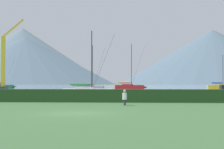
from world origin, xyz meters
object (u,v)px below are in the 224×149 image
Objects in this scene: sailboat_slip_1 at (88,92)px; dock_crane at (4,66)px; sailboat_slip_2 at (91,88)px; sailboat_slip_4 at (2,86)px; sailboat_slip_3 at (221,87)px; sailboat_slip_0 at (129,87)px; person_seated_viewer at (125,97)px.

dock_crane reaches higher than sailboat_slip_1.
sailboat_slip_4 is at bearing 147.15° from sailboat_slip_2.
sailboat_slip_3 is at bearing 30.56° from sailboat_slip_2.
dock_crane reaches higher than sailboat_slip_3.
sailboat_slip_0 reaches higher than sailboat_slip_2.
sailboat_slip_3 is (33.95, 16.94, 0.06)m from sailboat_slip_2.
sailboat_slip_0 is 1.38× the size of sailboat_slip_1.
sailboat_slip_1 is at bearing -115.91° from sailboat_slip_3.
person_seated_viewer is at bearing -96.60° from sailboat_slip_0.
sailboat_slip_2 is at bearing -14.63° from dock_crane.
sailboat_slip_2 is at bearing 92.95° from sailboat_slip_1.
sailboat_slip_3 is 1.02× the size of sailboat_slip_4.
sailboat_slip_2 is (-3.73, 32.29, 0.00)m from sailboat_slip_1.
person_seated_viewer is at bearing -105.31° from sailboat_slip_3.
sailboat_slip_4 is at bearing -179.33° from sailboat_slip_3.
sailboat_slip_4 is at bearing 156.11° from sailboat_slip_0.
person_seated_viewer is (8.82, -48.70, 0.08)m from sailboat_slip_2.
sailboat_slip_2 reaches higher than sailboat_slip_4.
sailboat_slip_1 is 0.93× the size of sailboat_slip_4.
person_seated_viewer is at bearing -75.70° from sailboat_slip_2.
sailboat_slip_3 is 7.53× the size of person_seated_viewer.
sailboat_slip_3 is at bearing 52.74° from person_seated_viewer.
person_seated_viewer is at bearing -76.40° from sailboat_slip_1.
sailboat_slip_2 is (-8.83, -10.42, -0.11)m from sailboat_slip_0.
sailboat_slip_0 reaches higher than sailboat_slip_4.
sailboat_slip_0 is 32.32m from dock_crane.
sailboat_slip_4 is (-38.82, 12.09, -0.05)m from sailboat_slip_0.
sailboat_slip_3 is 70.29m from person_seated_viewer.
sailboat_slip_2 is at bearing -44.39° from sailboat_slip_4.
sailboat_slip_2 reaches higher than sailboat_slip_3.
person_seated_viewer is at bearing -59.99° from dock_crane.
sailboat_slip_1 is 6.86× the size of person_seated_viewer.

